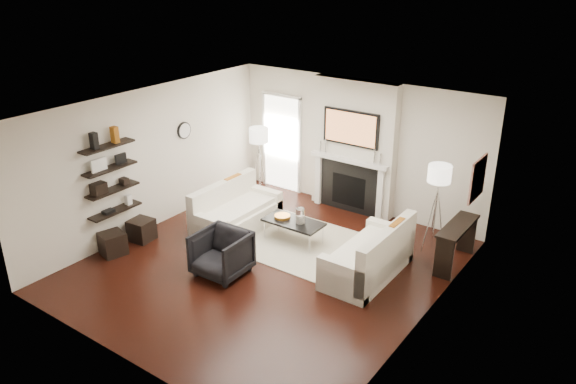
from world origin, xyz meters
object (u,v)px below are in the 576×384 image
Objects in this scene: coffee_table at (293,222)px; lamp_left_shade at (259,135)px; loveseat_left_base at (237,220)px; armchair at (221,252)px; loveseat_right_base at (367,263)px; ottoman_near at (142,230)px; lamp_right_shade at (440,174)px.

lamp_left_shade reaches higher than coffee_table.
armchair is (0.83, -1.38, 0.20)m from loveseat_left_base.
loveseat_right_base is 4.50× the size of lamp_left_shade.
coffee_table reaches higher than ottoman_near.
lamp_right_shade is at bearing 31.55° from ottoman_near.
loveseat_right_base is at bearing 18.26° from ottoman_near.
armchair is at bearing -1.59° from ottoman_near.
loveseat_left_base is at bearing -168.18° from coffee_table.
loveseat_left_base is 1.78m from ottoman_near.
ottoman_near is at bearing -161.74° from loveseat_right_base.
armchair is at bearing -63.44° from lamp_left_shade.
loveseat_left_base is at bearing 179.85° from loveseat_right_base.
lamp_left_shade and lamp_right_shade have the same top height.
lamp_right_shade is (3.90, 0.02, 0.00)m from lamp_left_shade.
coffee_table is 2.71m from lamp_right_shade.
loveseat_right_base is 1.64× the size of coffee_table.
coffee_table is (-1.65, 0.25, 0.19)m from loveseat_right_base.
loveseat_left_base is 4.50× the size of ottoman_near.
armchair is at bearing -131.39° from lamp_right_shade.
coffee_table is 2.75× the size of lamp_right_shade.
loveseat_left_base and loveseat_right_base have the same top height.
loveseat_right_base is (2.79, -0.01, 0.00)m from loveseat_left_base.
loveseat_left_base reaches higher than ottoman_near.
coffee_table is at bearing -34.84° from lamp_left_shade.
coffee_table is 2.34m from lamp_left_shade.
lamp_right_shade is (0.54, 1.46, 1.24)m from loveseat_right_base.
coffee_table is at bearing 77.50° from armchair.
lamp_left_shade is at bearing 77.31° from ottoman_near.
loveseat_left_base is at bearing -156.40° from lamp_right_shade.
armchair is at bearing -100.86° from coffee_table.
lamp_right_shade is at bearing 0.31° from lamp_left_shade.
coffee_table is 2.75× the size of lamp_left_shade.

